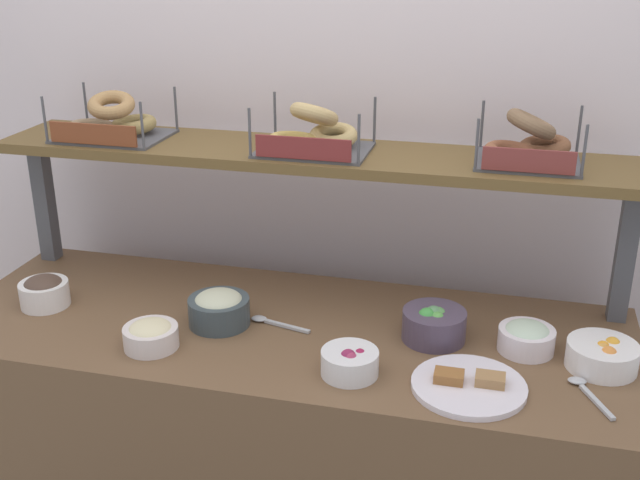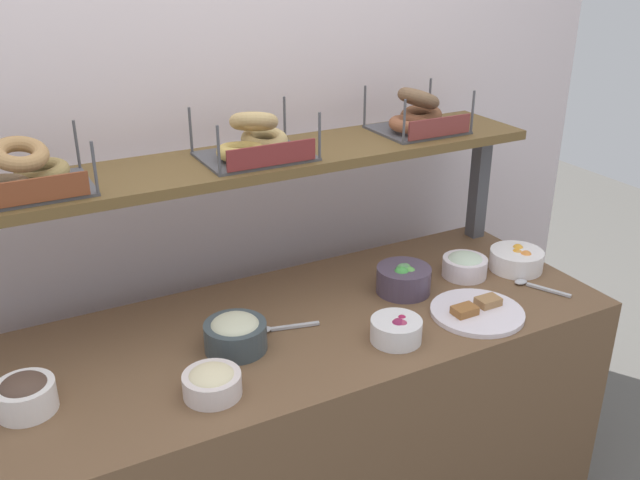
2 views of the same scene
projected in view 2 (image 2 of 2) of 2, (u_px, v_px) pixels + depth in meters
back_wall at (215, 158)px, 2.30m from camera, size 3.10×0.06×2.40m
deli_counter at (293, 446)px, 2.17m from camera, size 1.90×0.70×0.85m
shelf_riser_right at (479, 184)px, 2.51m from camera, size 0.05×0.05×0.40m
upper_shelf at (248, 162)px, 2.04m from camera, size 1.86×0.32×0.03m
bowl_scallion_spread at (465, 265)px, 2.28m from camera, size 0.15×0.15×0.08m
bowl_tuna_salad at (235, 333)px, 1.87m from camera, size 0.17×0.17×0.10m
bowl_beet_salad at (396, 330)px, 1.92m from camera, size 0.14×0.14×0.07m
bowl_fruit_salad at (517, 259)px, 2.32m from camera, size 0.18×0.18×0.08m
bowl_chocolate_spread at (25, 394)px, 1.63m from camera, size 0.14×0.14×0.09m
bowl_veggie_mix at (404, 279)px, 2.17m from camera, size 0.17×0.17×0.09m
bowl_potato_salad at (212, 382)px, 1.69m from camera, size 0.14×0.14×0.07m
serving_plate_white at (477, 312)px, 2.06m from camera, size 0.27×0.27×0.04m
serving_spoon_near_plate at (278, 328)px, 1.98m from camera, size 0.18×0.06×0.01m
serving_spoon_by_edge at (533, 285)px, 2.21m from camera, size 0.10×0.16×0.01m
bagel_basket_everything at (23, 176)px, 1.75m from camera, size 0.32×0.26×0.14m
bagel_basket_sesame at (254, 142)px, 2.01m from camera, size 0.31×0.25×0.15m
bagel_basket_cinnamon_raisin at (417, 116)px, 2.29m from camera, size 0.27×0.26×0.15m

